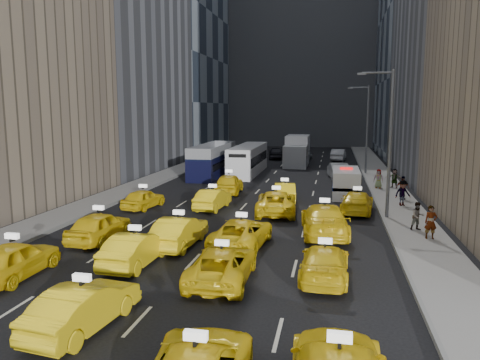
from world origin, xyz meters
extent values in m
plane|color=black|center=(0.00, 0.00, 0.00)|extent=(160.00, 160.00, 0.00)
cube|color=gray|center=(-10.50, 25.00, 0.07)|extent=(3.00, 90.00, 0.15)
cube|color=gray|center=(10.50, 25.00, 0.07)|extent=(3.00, 90.00, 0.15)
cube|color=slate|center=(-9.05, 25.00, 0.09)|extent=(0.15, 90.00, 0.18)
cube|color=slate|center=(9.05, 25.00, 0.09)|extent=(0.15, 90.00, 0.18)
cube|color=#2D3847|center=(-20.50, 54.00, 21.00)|extent=(16.00, 22.00, 42.00)
cube|color=slate|center=(0.00, 72.00, 20.00)|extent=(30.00, 12.00, 40.00)
cylinder|color=#595B60|center=(9.30, 12.00, 4.50)|extent=(0.20, 0.20, 9.00)
cylinder|color=#595B60|center=(8.40, 12.00, 8.80)|extent=(1.80, 0.12, 0.12)
cube|color=slate|center=(7.50, 12.00, 8.75)|extent=(0.50, 0.22, 0.12)
cylinder|color=#595B60|center=(9.30, 32.00, 4.50)|extent=(0.20, 0.20, 9.00)
cylinder|color=#595B60|center=(8.40, 32.00, 8.80)|extent=(1.80, 0.12, 0.12)
cube|color=slate|center=(7.50, 32.00, 8.75)|extent=(0.50, 0.22, 0.12)
imported|color=yellow|center=(-1.40, -4.80, 0.71)|extent=(2.04, 4.48, 1.43)
imported|color=yellow|center=(-6.40, -1.34, 0.76)|extent=(1.79, 4.44, 1.51)
imported|color=yellow|center=(-2.30, 1.11, 0.72)|extent=(1.68, 4.41, 1.44)
imported|color=yellow|center=(1.83, -0.08, 0.67)|extent=(2.34, 4.88, 1.34)
imported|color=yellow|center=(5.76, 1.01, 0.67)|extent=(1.96, 4.63, 1.33)
imported|color=yellow|center=(-5.66, 4.25, 0.76)|extent=(1.92, 4.49, 1.51)
imported|color=yellow|center=(-1.34, 4.12, 0.74)|extent=(1.78, 4.59, 1.49)
imported|color=yellow|center=(1.68, 4.66, 0.69)|extent=(2.69, 5.16, 1.39)
imported|color=yellow|center=(5.61, 7.62, 0.84)|extent=(2.89, 5.97, 1.68)
imported|color=yellow|center=(-6.57, 12.09, 0.66)|extent=(2.07, 4.06, 1.32)
imported|color=yellow|center=(-1.90, 12.81, 0.68)|extent=(1.75, 4.25, 1.37)
imported|color=yellow|center=(2.47, 12.22, 0.74)|extent=(2.92, 5.54, 1.48)
imported|color=yellow|center=(7.59, 13.59, 0.69)|extent=(2.43, 4.95, 1.39)
imported|color=yellow|center=(-2.10, 18.71, 0.79)|extent=(2.17, 4.77, 1.59)
imported|color=yellow|center=(2.57, 16.52, 0.69)|extent=(2.01, 4.32, 1.37)
cube|color=silver|center=(7.01, 19.45, 1.04)|extent=(2.16, 5.27, 2.08)
cylinder|color=black|center=(6.16, 17.75, 0.42)|extent=(0.28, 0.83, 0.83)
cylinder|color=black|center=(7.85, 17.75, 0.42)|extent=(0.28, 0.83, 0.83)
cylinder|color=black|center=(6.16, 21.15, 0.42)|extent=(0.28, 0.83, 0.83)
cylinder|color=black|center=(7.85, 21.15, 0.42)|extent=(0.28, 0.83, 0.83)
cube|color=navy|center=(7.01, 19.45, 0.90)|extent=(2.20, 5.27, 0.24)
cube|color=red|center=(7.01, 19.45, 2.16)|extent=(0.96, 0.36, 0.15)
cube|color=black|center=(-5.91, 28.34, 1.55)|extent=(2.76, 10.75, 3.11)
cylinder|color=black|center=(-6.98, 23.90, 0.55)|extent=(0.28, 1.10, 1.10)
cylinder|color=black|center=(-4.85, 23.90, 0.55)|extent=(0.28, 1.10, 1.10)
cylinder|color=black|center=(-6.98, 32.78, 0.55)|extent=(0.28, 1.10, 1.10)
cylinder|color=black|center=(-4.85, 32.78, 0.55)|extent=(0.28, 1.10, 1.10)
cube|color=silver|center=(-2.67, 30.47, 1.46)|extent=(2.39, 11.33, 2.92)
cylinder|color=black|center=(-3.70, 25.71, 0.55)|extent=(0.28, 1.10, 1.10)
cylinder|color=black|center=(-1.64, 25.71, 0.55)|extent=(0.28, 1.10, 1.10)
cylinder|color=black|center=(-3.70, 35.23, 0.55)|extent=(0.28, 1.10, 1.10)
cylinder|color=black|center=(-1.64, 35.23, 0.55)|extent=(0.28, 1.10, 1.10)
cube|color=silver|center=(1.76, 38.54, 1.76)|extent=(3.48, 7.93, 3.51)
cylinder|color=black|center=(0.59, 35.61, 0.55)|extent=(0.28, 1.10, 1.10)
cylinder|color=black|center=(2.92, 35.61, 0.55)|extent=(0.28, 1.10, 1.10)
cylinder|color=black|center=(0.59, 41.48, 0.55)|extent=(0.28, 1.10, 1.10)
cylinder|color=black|center=(2.92, 41.48, 0.55)|extent=(0.28, 1.10, 1.10)
imported|color=#AAAEB2|center=(6.50, 28.75, 0.77)|extent=(2.23, 4.85, 1.54)
imported|color=black|center=(-6.56, 38.35, 0.67)|extent=(2.77, 5.04, 1.34)
imported|color=slate|center=(2.13, 44.27, 0.68)|extent=(2.35, 4.85, 1.36)
imported|color=black|center=(-1.54, 45.04, 0.79)|extent=(2.48, 4.87, 1.59)
imported|color=#9E9FA5|center=(6.68, 44.45, 0.77)|extent=(2.13, 4.82, 1.54)
imported|color=gray|center=(10.94, 7.40, 1.01)|extent=(0.67, 0.48, 1.71)
imported|color=gray|center=(10.59, 9.07, 0.92)|extent=(0.84, 0.62, 1.54)
imported|color=gray|center=(10.71, 15.73, 1.02)|extent=(1.22, 0.90, 1.75)
imported|color=gray|center=(11.00, 17.99, 1.01)|extent=(1.10, 0.74, 1.72)
imported|color=gray|center=(9.75, 22.79, 0.94)|extent=(0.86, 0.62, 1.58)
imported|color=gray|center=(11.07, 23.23, 0.94)|extent=(1.52, 0.98, 1.59)
camera|label=1|loc=(5.95, -17.15, 6.72)|focal=35.00mm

